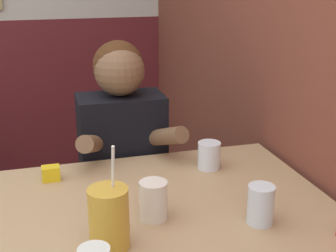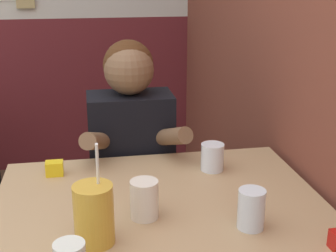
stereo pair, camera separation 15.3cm
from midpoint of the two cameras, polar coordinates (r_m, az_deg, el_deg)
The scene contains 7 objects.
main_table at distance 1.49m, azimuth 2.16°, elevation -11.82°, with size 1.02×0.80×0.74m.
person_seated at distance 1.97m, azimuth -2.21°, elevation -5.91°, with size 0.42×0.40×1.17m.
cocktail_pitcher at distance 1.23m, azimuth -5.47°, elevation -10.77°, with size 0.10×0.10×0.28m.
glass_near_pitcher at distance 1.68m, azimuth 8.04°, elevation -3.82°, with size 0.08×0.08×0.10m.
glass_far_side at distance 1.36m, azimuth 0.36°, elevation -9.01°, with size 0.08×0.08×0.11m.
glass_by_brick at distance 1.34m, azimuth 13.41°, elevation -9.90°, with size 0.08×0.08×0.11m.
condiment_mustard at distance 1.66m, azimuth -11.13°, elevation -5.14°, with size 0.06×0.04×0.05m.
Camera 2 is at (0.46, -0.99, 1.43)m, focal length 50.00 mm.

